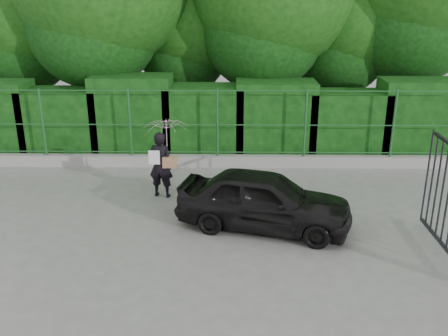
{
  "coord_description": "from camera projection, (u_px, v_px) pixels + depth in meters",
  "views": [
    {
      "loc": [
        0.76,
        -8.17,
        4.51
      ],
      "look_at": [
        0.62,
        1.3,
        1.1
      ],
      "focal_mm": 40.0,
      "sensor_mm": 36.0,
      "label": 1
    }
  ],
  "objects": [
    {
      "name": "fence",
      "position": [
        210.0,
        123.0,
        13.05
      ],
      "size": [
        14.13,
        0.06,
        1.8
      ],
      "color": "#1F5828",
      "rests_on": "kerb"
    },
    {
      "name": "kerb",
      "position": [
        203.0,
        161.0,
        13.4
      ],
      "size": [
        14.0,
        0.25,
        0.3
      ],
      "primitive_type": "cube",
      "color": "#9E9E99",
      "rests_on": "ground"
    },
    {
      "name": "hedge",
      "position": [
        204.0,
        120.0,
        14.04
      ],
      "size": [
        14.2,
        1.2,
        2.27
      ],
      "color": "black",
      "rests_on": "ground"
    },
    {
      "name": "woman",
      "position": [
        165.0,
        146.0,
        11.15
      ],
      "size": [
        1.0,
        1.02,
        1.81
      ],
      "color": "black",
      "rests_on": "ground"
    },
    {
      "name": "ground",
      "position": [
        189.0,
        247.0,
        9.22
      ],
      "size": [
        80.0,
        80.0,
        0.0
      ],
      "primitive_type": "plane",
      "color": "gray"
    },
    {
      "name": "car",
      "position": [
        264.0,
        200.0,
        9.83
      ],
      "size": [
        3.67,
        2.22,
        1.17
      ],
      "primitive_type": "imported",
      "rotation": [
        0.0,
        0.0,
        1.31
      ],
      "color": "black",
      "rests_on": "ground"
    }
  ]
}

